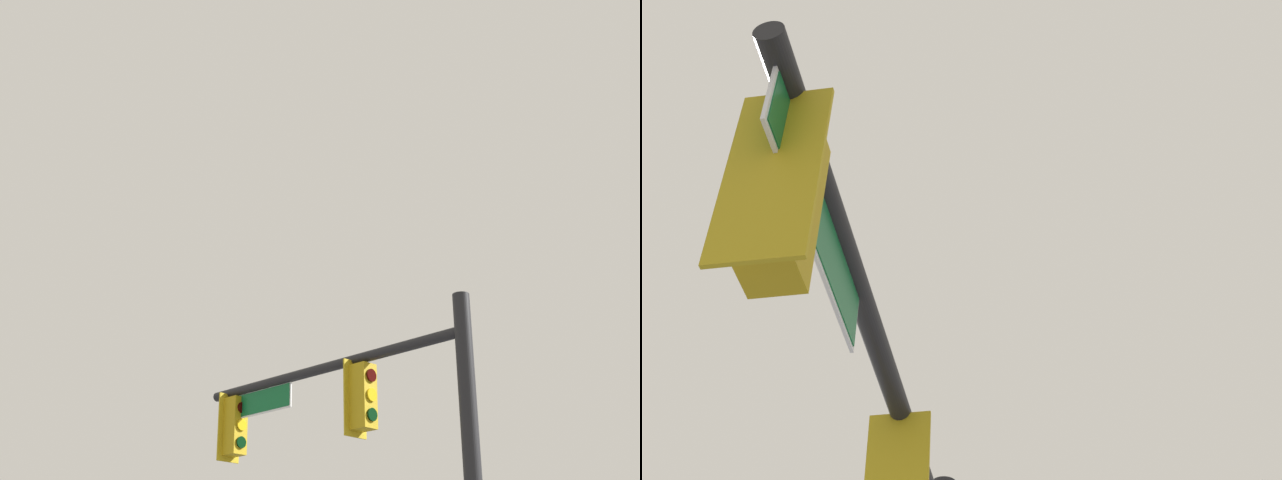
{
  "view_description": "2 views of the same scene",
  "coord_description": "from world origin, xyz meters",
  "views": [
    {
      "loc": [
        -12.28,
        3.13,
        1.25
      ],
      "look_at": [
        -4.12,
        -8.38,
        7.41
      ],
      "focal_mm": 50.0,
      "sensor_mm": 36.0,
      "label": 1
    },
    {
      "loc": [
        2.22,
        -9.01,
        1.32
      ],
      "look_at": [
        -3.27,
        -8.81,
        6.61
      ],
      "focal_mm": 50.0,
      "sensor_mm": 36.0,
      "label": 2
    }
  ],
  "objects": [
    {
      "name": "signal_pole_near",
      "position": [
        -4.46,
        -9.25,
        4.17
      ],
      "size": [
        6.14,
        1.39,
        6.06
      ],
      "color": "black",
      "rests_on": "ground_plane"
    }
  ]
}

